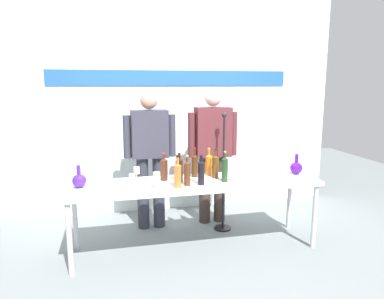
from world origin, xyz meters
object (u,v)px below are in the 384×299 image
at_px(wine_glass_left_1, 132,178).
at_px(wine_bottle_2, 179,169).
at_px(wine_bottle_1, 178,174).
at_px(wine_bottle_4, 164,168).
at_px(decanter_blue_left, 79,180).
at_px(microphone_stand, 223,192).
at_px(presenter_right, 213,148).
at_px(wine_bottle_6, 195,165).
at_px(wine_glass_right_2, 278,169).
at_px(wine_glass_right_0, 237,172).
at_px(display_table, 195,187).
at_px(wine_glass_left_2, 137,171).
at_px(wine_bottle_7, 225,169).
at_px(wine_bottle_0, 209,164).
at_px(wine_bottle_8, 215,166).
at_px(decanter_blue_right, 296,168).
at_px(presenter_left, 150,151).
at_px(wine_bottle_5, 187,172).
at_px(wine_bottle_3, 201,172).
at_px(wine_glass_left_0, 157,177).
at_px(wine_glass_right_1, 245,164).

bearing_deg(wine_glass_left_1, wine_bottle_2, 13.95).
xyz_separation_m(wine_bottle_1, wine_bottle_4, (-0.09, 0.29, -0.00)).
relative_size(decanter_blue_left, microphone_stand, 0.16).
relative_size(presenter_right, wine_bottle_6, 5.19).
xyz_separation_m(wine_glass_left_1, wine_glass_right_2, (1.54, 0.01, 0.01)).
xyz_separation_m(decanter_blue_left, wine_glass_right_0, (1.56, -0.17, 0.04)).
distance_m(wine_bottle_2, wine_bottle_6, 0.24).
xyz_separation_m(display_table, wine_glass_left_1, (-0.65, -0.07, 0.15)).
bearing_deg(wine_glass_left_2, wine_bottle_7, -14.41).
bearing_deg(wine_bottle_0, wine_bottle_8, -76.00).
height_order(wine_bottle_2, wine_bottle_6, wine_bottle_6).
relative_size(decanter_blue_right, wine_glass_left_1, 1.65).
height_order(presenter_left, presenter_right, presenter_right).
relative_size(decanter_blue_left, wine_bottle_5, 0.73).
height_order(wine_bottle_7, wine_glass_left_1, wine_bottle_7).
bearing_deg(microphone_stand, presenter_right, 101.71).
distance_m(wine_bottle_3, wine_bottle_7, 0.27).
xyz_separation_m(wine_bottle_3, microphone_stand, (0.41, 0.54, -0.41)).
xyz_separation_m(wine_bottle_5, wine_glass_left_1, (-0.54, 0.04, -0.04)).
distance_m(decanter_blue_left, wine_glass_right_2, 2.04).
bearing_deg(wine_glass_left_2, wine_glass_left_0, -63.14).
height_order(wine_bottle_4, wine_bottle_5, wine_bottle_5).
relative_size(decanter_blue_right, wine_bottle_3, 0.76).
relative_size(display_table, decanter_blue_right, 11.33).
height_order(display_table, presenter_left, presenter_left).
xyz_separation_m(wine_glass_left_0, microphone_stand, (0.86, 0.58, -0.39)).
distance_m(display_table, decanter_blue_right, 1.18).
bearing_deg(decanter_blue_left, wine_glass_right_2, -3.12).
bearing_deg(presenter_left, microphone_stand, -17.96).
height_order(wine_glass_right_1, microphone_stand, microphone_stand).
relative_size(wine_bottle_3, wine_bottle_6, 0.94).
xyz_separation_m(wine_bottle_8, microphone_stand, (0.20, 0.32, -0.41)).
xyz_separation_m(wine_bottle_2, wine_bottle_8, (0.40, 0.04, 0.00)).
height_order(wine_bottle_3, wine_glass_right_0, wine_bottle_3).
xyz_separation_m(presenter_right, microphone_stand, (0.06, -0.27, -0.49)).
bearing_deg(microphone_stand, wine_glass_left_0, -145.92).
xyz_separation_m(wine_bottle_4, wine_bottle_6, (0.34, 0.06, 0.00)).
bearing_deg(decanter_blue_right, wine_bottle_0, 169.25).
relative_size(wine_bottle_7, wine_glass_left_1, 2.31).
bearing_deg(wine_glass_left_2, wine_glass_right_2, -8.58).
xyz_separation_m(presenter_left, wine_bottle_3, (0.42, -0.81, -0.07)).
distance_m(wine_bottle_2, wine_bottle_5, 0.17).
bearing_deg(presenter_right, wine_bottle_2, -130.57).
distance_m(display_table, microphone_stand, 0.65).
bearing_deg(wine_glass_right_2, wine_bottle_5, -177.09).
height_order(wine_bottle_5, wine_glass_right_2, wine_bottle_5).
bearing_deg(display_table, wine_glass_right_0, -16.48).
relative_size(wine_bottle_2, wine_bottle_4, 1.02).
xyz_separation_m(wine_bottle_2, wine_glass_right_0, (0.57, -0.17, -0.02)).
relative_size(wine_bottle_5, wine_glass_right_0, 2.06).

